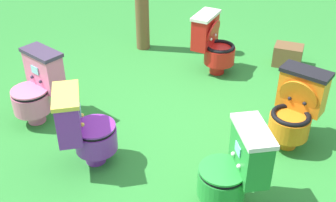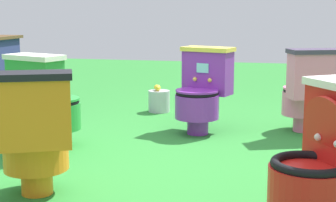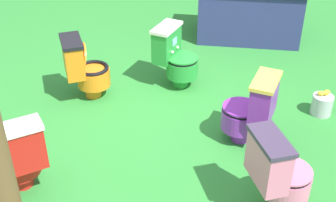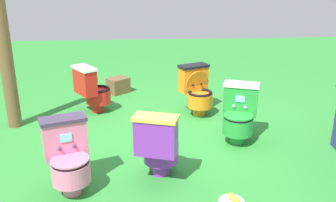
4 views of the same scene
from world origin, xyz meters
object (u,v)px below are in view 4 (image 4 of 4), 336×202
toilet_pink (68,156)px  wooden_post (6,61)px  toilet_red (92,89)px  toilet_green (239,113)px  small_crate (118,85)px  toilet_purple (159,145)px  toilet_orange (197,90)px

toilet_pink → wooden_post: wooden_post is taller
toilet_red → toilet_green: size_ratio=1.00×
wooden_post → small_crate: size_ratio=5.38×
toilet_red → toilet_green: bearing=26.1°
toilet_purple → wooden_post: 2.49m
toilet_red → small_crate: (-0.94, 0.32, -0.24)m
toilet_purple → wooden_post: wooden_post is taller
toilet_purple → small_crate: (-2.86, -0.57, -0.24)m
toilet_red → toilet_green: (1.11, 1.93, -0.00)m
toilet_orange → toilet_green: bearing=88.2°
toilet_orange → wooden_post: (0.30, -2.57, 0.55)m
toilet_pink → toilet_purple: same height
wooden_post → toilet_red: bearing=113.1°
toilet_pink → toilet_green: size_ratio=1.00×
toilet_pink → toilet_green: same height
toilet_red → small_crate: toilet_red is taller
toilet_red → toilet_orange: (0.14, 1.54, 0.00)m
toilet_green → toilet_orange: 1.05m
toilet_green → small_crate: size_ratio=2.11×
wooden_post → small_crate: wooden_post is taller
small_crate → toilet_green: bearing=38.2°
toilet_orange → toilet_pink: bearing=28.4°
toilet_pink → toilet_red: 2.10m
toilet_green → toilet_purple: bearing=57.7°
toilet_red → toilet_purple: bearing=-9.0°
toilet_green → wooden_post: wooden_post is taller
toilet_purple → toilet_green: (-0.81, 1.04, 0.00)m
toilet_green → wooden_post: size_ratio=0.39×
toilet_purple → small_crate: toilet_purple is taller
toilet_purple → toilet_green: size_ratio=1.00×
toilet_pink → toilet_green: (-0.99, 1.92, 0.00)m
toilet_pink → wooden_post: bearing=-78.6°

